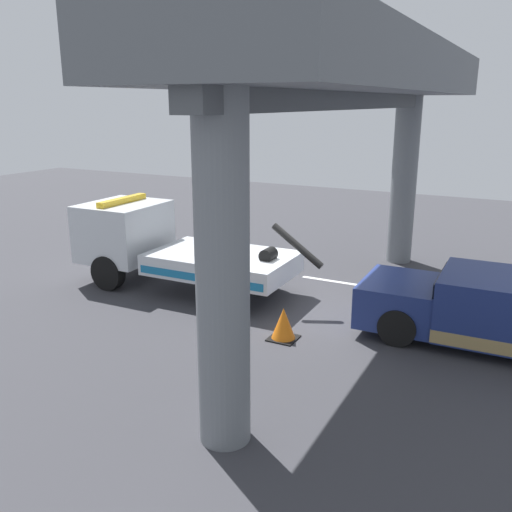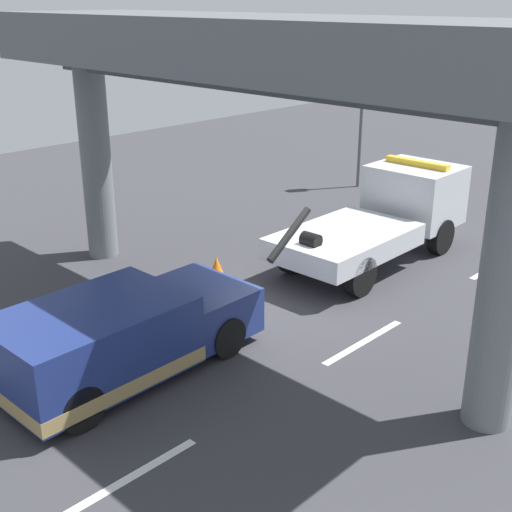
# 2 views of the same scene
# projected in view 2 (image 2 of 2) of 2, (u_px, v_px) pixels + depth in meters

# --- Properties ---
(ground_plane) EXTENTS (60.00, 40.00, 0.10)m
(ground_plane) POSITION_uv_depth(u_px,v_px,m) (274.00, 307.00, 15.80)
(ground_plane) COLOR #38383D
(lane_stripe_west) EXTENTS (2.60, 0.16, 0.01)m
(lane_stripe_west) POSITION_uv_depth(u_px,v_px,m) (127.00, 479.00, 10.09)
(lane_stripe_west) COLOR silver
(lane_stripe_west) RESTS_ON ground
(lane_stripe_mid) EXTENTS (2.60, 0.16, 0.01)m
(lane_stripe_mid) POSITION_uv_depth(u_px,v_px,m) (364.00, 342.00, 14.10)
(lane_stripe_mid) COLOR silver
(lane_stripe_mid) RESTS_ON ground
(lane_stripe_east) EXTENTS (2.60, 0.16, 0.01)m
(lane_stripe_east) POSITION_uv_depth(u_px,v_px,m) (495.00, 265.00, 18.12)
(lane_stripe_east) COLOR silver
(lane_stripe_east) RESTS_ON ground
(tow_truck_white) EXTENTS (7.27, 2.51, 2.46)m
(tow_truck_white) POSITION_uv_depth(u_px,v_px,m) (387.00, 214.00, 18.40)
(tow_truck_white) COLOR silver
(tow_truck_white) RESTS_ON ground
(towed_van_green) EXTENTS (5.23, 2.30, 1.58)m
(towed_van_green) POSITION_uv_depth(u_px,v_px,m) (119.00, 337.00, 12.64)
(towed_van_green) COLOR navy
(towed_van_green) RESTS_ON ground
(overpass_structure) EXTENTS (3.60, 13.39, 6.42)m
(overpass_structure) POSITION_uv_depth(u_px,v_px,m) (247.00, 65.00, 13.24)
(overpass_structure) COLOR slate
(overpass_structure) RESTS_ON ground
(traffic_light_far) EXTENTS (0.39, 0.32, 4.00)m
(traffic_light_far) POSITION_uv_depth(u_px,v_px,m) (362.00, 109.00, 24.62)
(traffic_light_far) COLOR #515456
(traffic_light_far) RESTS_ON ground
(traffic_cone_orange) EXTENTS (0.62, 0.62, 0.74)m
(traffic_cone_orange) POSITION_uv_depth(u_px,v_px,m) (217.00, 271.00, 16.80)
(traffic_cone_orange) COLOR orange
(traffic_cone_orange) RESTS_ON ground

